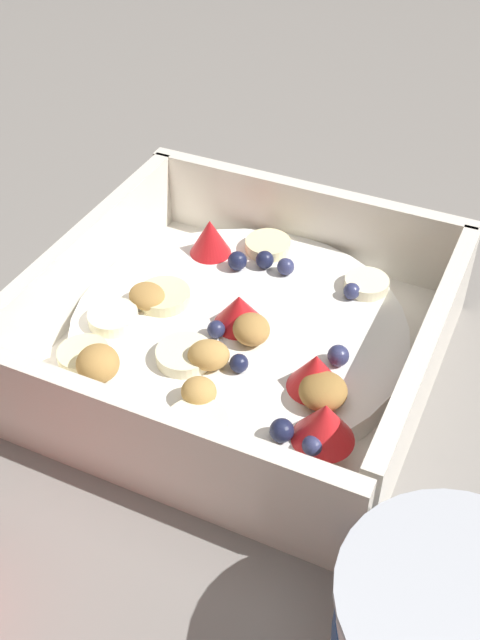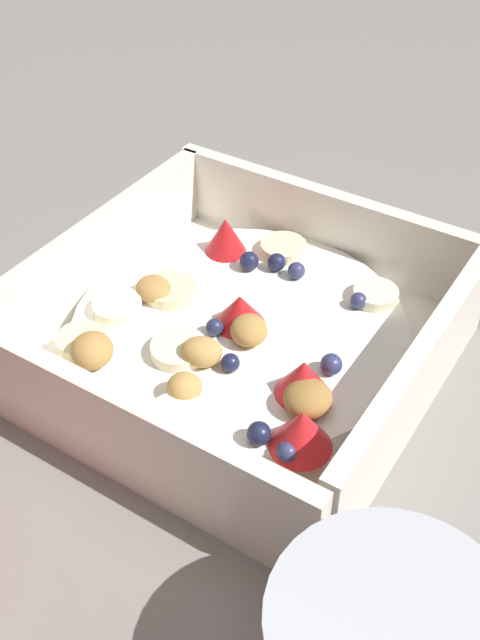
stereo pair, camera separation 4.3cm
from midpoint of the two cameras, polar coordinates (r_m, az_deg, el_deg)
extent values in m
plane|color=gray|center=(0.45, -2.79, -2.73)|extent=(2.40, 2.40, 0.00)
cube|color=white|center=(0.45, -2.76, -2.55)|extent=(0.22, 0.22, 0.01)
cube|color=white|center=(0.51, 2.55, 6.93)|extent=(0.22, 0.01, 0.06)
cube|color=white|center=(0.37, -10.33, -9.70)|extent=(0.22, 0.01, 0.06)
cube|color=white|center=(0.40, 10.42, -4.14)|extent=(0.01, 0.20, 0.06)
cube|color=white|center=(0.48, -14.06, 3.35)|extent=(0.01, 0.20, 0.06)
cylinder|color=white|center=(0.44, -2.81, -1.38)|extent=(0.19, 0.19, 0.01)
cylinder|color=beige|center=(0.49, -0.41, 5.49)|extent=(0.04, 0.04, 0.01)
cylinder|color=beige|center=(0.42, -14.46, -2.71)|extent=(0.04, 0.04, 0.01)
cylinder|color=beige|center=(0.46, -8.10, 2.00)|extent=(0.04, 0.04, 0.01)
cylinder|color=#F7EFC6|center=(0.38, -6.52, -7.93)|extent=(0.04, 0.04, 0.01)
cylinder|color=#F7EFC6|center=(0.44, -12.21, 0.05)|extent=(0.04, 0.04, 0.01)
cylinder|color=#F7EFC6|center=(0.41, -7.14, -2.74)|extent=(0.04, 0.04, 0.01)
cylinder|color=#F7EFC6|center=(0.46, 6.82, 2.57)|extent=(0.04, 0.04, 0.01)
cone|color=red|center=(0.39, 2.52, -4.01)|extent=(0.04, 0.04, 0.02)
cone|color=red|center=(0.37, 2.97, -7.80)|extent=(0.04, 0.04, 0.02)
cone|color=red|center=(0.49, -4.80, 6.11)|extent=(0.03, 0.03, 0.02)
cone|color=red|center=(0.43, -3.13, 0.57)|extent=(0.04, 0.04, 0.02)
sphere|color=#23284C|center=(0.43, -4.69, -0.82)|extent=(0.01, 0.01, 0.01)
sphere|color=#191E3D|center=(0.47, -0.74, 4.42)|extent=(0.01, 0.01, 0.01)
sphere|color=navy|center=(0.41, 4.38, -2.80)|extent=(0.01, 0.01, 0.01)
sphere|color=#191E3D|center=(0.41, -3.13, -3.38)|extent=(0.01, 0.01, 0.01)
sphere|color=navy|center=(0.39, 3.00, -6.09)|extent=(0.01, 0.01, 0.01)
sphere|color=#191E3D|center=(0.47, -2.80, 4.34)|extent=(0.01, 0.01, 0.01)
sphere|color=navy|center=(0.45, 5.67, 2.05)|extent=(0.01, 0.01, 0.01)
sphere|color=#191E3D|center=(0.37, -0.21, -8.41)|extent=(0.01, 0.01, 0.01)
sphere|color=navy|center=(0.37, 2.07, -9.51)|extent=(0.01, 0.01, 0.01)
sphere|color=navy|center=(0.47, 0.82, 3.91)|extent=(0.01, 0.01, 0.01)
ellipsoid|color=#AD7F42|center=(0.42, -2.07, -0.82)|extent=(0.03, 0.03, 0.01)
ellipsoid|color=olive|center=(0.39, 3.06, -5.48)|extent=(0.03, 0.03, 0.02)
ellipsoid|color=tan|center=(0.39, -6.28, -5.50)|extent=(0.02, 0.02, 0.01)
ellipsoid|color=#AD7F42|center=(0.45, -9.68, 1.66)|extent=(0.03, 0.03, 0.01)
ellipsoid|color=#AD7F42|center=(0.41, -13.55, -3.31)|extent=(0.03, 0.03, 0.02)
ellipsoid|color=tan|center=(0.41, -5.30, -2.79)|extent=(0.03, 0.03, 0.02)
cylinder|color=#2D5193|center=(0.32, 11.36, -22.53)|extent=(0.09, 0.09, 0.02)
cylinder|color=#B7BCC6|center=(0.29, 12.15, -19.91)|extent=(0.09, 0.09, 0.00)
camera|label=1|loc=(0.02, -92.87, -2.46)|focal=42.86mm
camera|label=2|loc=(0.02, 87.13, 2.46)|focal=42.86mm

